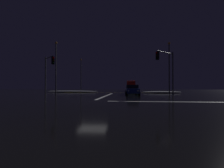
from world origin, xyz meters
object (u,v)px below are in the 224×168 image
(sedan_white, at_px, (131,89))
(sedan_green, at_px, (133,89))
(streetlamp_left_near, at_px, (56,64))
(box_truck, at_px, (131,85))
(sedan_silver, at_px, (130,88))
(streetlamp_right_near, at_px, (169,64))
(sedan_blue, at_px, (133,90))
(traffic_signal_nw, at_px, (49,68))
(traffic_signal_ne, at_px, (167,65))
(streetlamp_left_far, at_px, (81,73))

(sedan_white, height_order, sedan_green, same)
(sedan_white, xyz_separation_m, streetlamp_left_near, (-13.57, -2.38, 4.65))
(sedan_green, height_order, box_truck, box_truck)
(sedan_green, distance_m, sedan_silver, 6.51)
(box_truck, bearing_deg, sedan_green, -88.70)
(sedan_white, height_order, streetlamp_left_near, streetlamp_left_near)
(sedan_green, xyz_separation_m, streetlamp_right_near, (5.94, -8.09, 4.34))
(sedan_blue, height_order, sedan_silver, same)
(sedan_silver, bearing_deg, traffic_signal_nw, -119.77)
(box_truck, bearing_deg, traffic_signal_nw, -112.97)
(sedan_green, relative_size, traffic_signal_nw, 0.75)
(traffic_signal_ne, distance_m, streetlamp_left_far, 28.83)
(streetlamp_left_near, distance_m, streetlamp_right_near, 20.06)
(sedan_white, relative_size, streetlamp_left_near, 0.46)
(sedan_silver, xyz_separation_m, traffic_signal_ne, (4.74, -20.85, 3.41))
(box_truck, relative_size, streetlamp_left_near, 0.87)
(traffic_signal_ne, bearing_deg, streetlamp_right_near, 74.20)
(box_truck, bearing_deg, streetlamp_left_near, -121.59)
(sedan_silver, xyz_separation_m, box_truck, (0.25, 7.85, 0.91))
(traffic_signal_ne, xyz_separation_m, streetlamp_left_near, (-18.28, 6.28, 1.24))
(sedan_blue, bearing_deg, streetlamp_right_near, 30.47)
(sedan_blue, relative_size, sedan_green, 1.00)
(sedan_blue, xyz_separation_m, traffic_signal_ne, (4.44, -2.62, 3.41))
(sedan_green, height_order, sedan_silver, same)
(streetlamp_left_far, bearing_deg, traffic_signal_nw, -85.69)
(sedan_green, distance_m, traffic_signal_ne, 15.34)
(streetlamp_left_near, bearing_deg, sedan_white, 9.96)
(sedan_blue, distance_m, traffic_signal_ne, 6.18)
(traffic_signal_nw, bearing_deg, sedan_silver, 60.23)
(sedan_blue, xyz_separation_m, streetlamp_right_near, (6.21, 3.65, 4.34))
(sedan_white, height_order, traffic_signal_nw, traffic_signal_nw)
(traffic_signal_ne, bearing_deg, sedan_blue, 149.43)
(box_truck, bearing_deg, sedan_blue, -89.88)
(streetlamp_right_near, bearing_deg, traffic_signal_nw, -161.44)
(sedan_green, bearing_deg, streetlamp_left_far, 150.75)
(sedan_silver, distance_m, streetlamp_left_near, 20.43)
(sedan_white, bearing_deg, sedan_blue, -87.41)
(sedan_blue, relative_size, traffic_signal_ne, 0.70)
(streetlamp_left_near, bearing_deg, streetlamp_right_near, -0.00)
(streetlamp_right_near, bearing_deg, streetlamp_left_far, 141.42)
(sedan_white, xyz_separation_m, traffic_signal_nw, (-11.90, -8.56, 3.16))
(box_truck, relative_size, traffic_signal_nw, 1.43)
(traffic_signal_nw, bearing_deg, box_truck, 67.03)
(sedan_green, distance_m, streetlamp_right_near, 10.94)
(box_truck, distance_m, traffic_signal_ne, 29.17)
(box_truck, height_order, streetlamp_left_near, streetlamp_left_near)
(sedan_green, height_order, traffic_signal_nw, traffic_signal_nw)
(sedan_blue, height_order, traffic_signal_ne, traffic_signal_ne)
(streetlamp_left_far, bearing_deg, streetlamp_left_near, -90.00)
(traffic_signal_nw, height_order, streetlamp_left_far, streetlamp_left_far)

